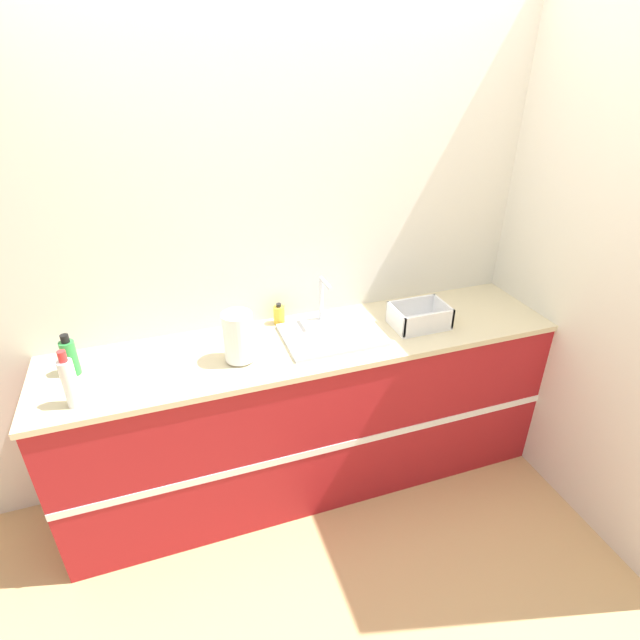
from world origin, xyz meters
TOP-DOWN VIEW (x-y plane):
  - ground_plane at (0.00, 0.00)m, footprint 12.00×12.00m
  - wall_back at (0.00, 0.59)m, footprint 4.96×0.06m
  - wall_right at (1.31, 0.28)m, footprint 0.06×2.56m
  - counter_cabinet at (0.00, 0.28)m, footprint 2.58×0.58m
  - sink at (0.12, 0.28)m, footprint 0.48×0.36m
  - paper_towel_roll at (-0.36, 0.21)m, footprint 0.14×0.14m
  - dish_rack at (0.59, 0.23)m, footprint 0.29×0.20m
  - bottle_green at (-1.09, 0.35)m, footprint 0.06×0.06m
  - bottle_white_spray at (-1.06, 0.10)m, footprint 0.06×0.06m
  - soap_dispenser at (-0.10, 0.49)m, footprint 0.06×0.06m

SIDE VIEW (x-z plane):
  - ground_plane at x=0.00m, z-range 0.00..0.00m
  - counter_cabinet at x=0.00m, z-range 0.00..0.93m
  - sink at x=0.12m, z-range 0.81..1.08m
  - dish_rack at x=0.59m, z-range 0.91..1.03m
  - soap_dispenser at x=-0.10m, z-range 0.92..1.04m
  - bottle_green at x=-1.09m, z-range 0.92..1.12m
  - bottle_white_spray at x=-1.06m, z-range 0.91..1.17m
  - paper_towel_roll at x=-0.36m, z-range 0.93..1.18m
  - wall_back at x=0.00m, z-range 0.00..2.60m
  - wall_right at x=1.31m, z-range 0.00..2.60m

